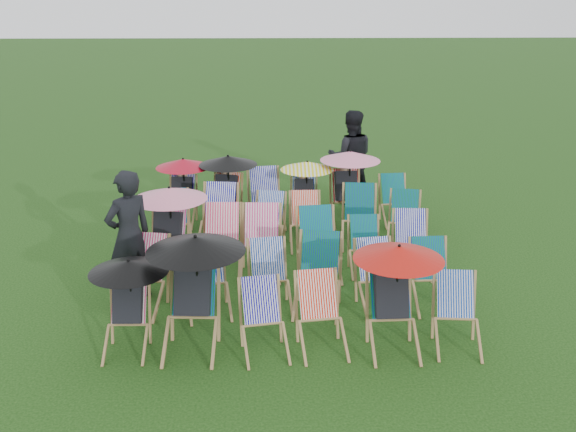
{
  "coord_description": "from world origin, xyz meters",
  "views": [
    {
      "loc": [
        -0.28,
        -9.2,
        4.27
      ],
      "look_at": [
        -0.04,
        0.21,
        0.9
      ],
      "focal_mm": 40.0,
      "sensor_mm": 36.0,
      "label": 1
    }
  ],
  "objects_px": {
    "deckchair_5": "(458,315)",
    "deckchair_0": "(127,304)",
    "person_left": "(129,236)",
    "person_rear": "(351,157)",
    "deckchair_29": "(396,201)"
  },
  "relations": [
    {
      "from": "person_left",
      "to": "person_rear",
      "type": "relative_size",
      "value": 0.99
    },
    {
      "from": "deckchair_29",
      "to": "deckchair_5",
      "type": "bearing_deg",
      "value": -95.42
    },
    {
      "from": "person_left",
      "to": "person_rear",
      "type": "bearing_deg",
      "value": -171.07
    },
    {
      "from": "person_left",
      "to": "person_rear",
      "type": "distance_m",
      "value": 5.65
    },
    {
      "from": "deckchair_5",
      "to": "person_rear",
      "type": "distance_m",
      "value": 5.84
    },
    {
      "from": "deckchair_5",
      "to": "person_left",
      "type": "height_order",
      "value": "person_left"
    },
    {
      "from": "deckchair_5",
      "to": "person_left",
      "type": "distance_m",
      "value": 4.58
    },
    {
      "from": "deckchair_0",
      "to": "person_left",
      "type": "distance_m",
      "value": 1.45
    },
    {
      "from": "deckchair_0",
      "to": "deckchair_29",
      "type": "relative_size",
      "value": 1.33
    },
    {
      "from": "deckchair_0",
      "to": "person_left",
      "type": "relative_size",
      "value": 0.6
    },
    {
      "from": "deckchair_5",
      "to": "deckchair_29",
      "type": "relative_size",
      "value": 1.01
    },
    {
      "from": "deckchair_5",
      "to": "deckchair_0",
      "type": "bearing_deg",
      "value": -175.75
    },
    {
      "from": "deckchair_5",
      "to": "person_left",
      "type": "relative_size",
      "value": 0.46
    },
    {
      "from": "person_left",
      "to": "person_rear",
      "type": "height_order",
      "value": "person_rear"
    },
    {
      "from": "deckchair_5",
      "to": "deckchair_29",
      "type": "distance_m",
      "value": 4.53
    }
  ]
}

